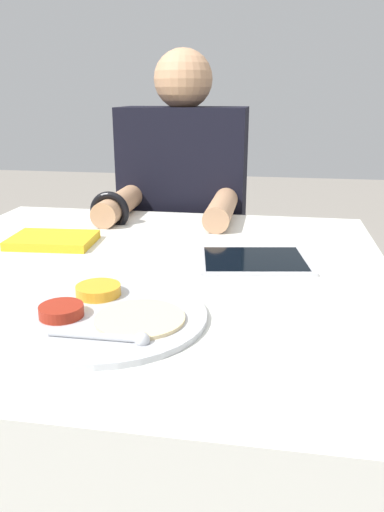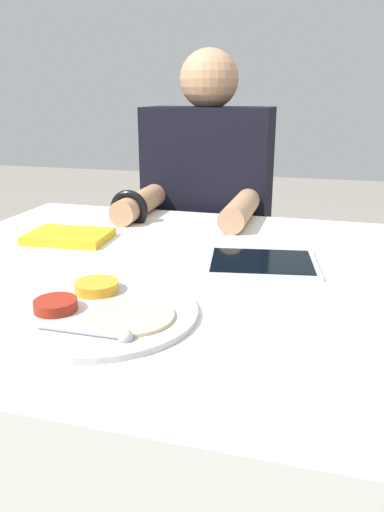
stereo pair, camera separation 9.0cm
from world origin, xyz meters
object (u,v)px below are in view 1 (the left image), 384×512
at_px(red_notebook, 53,241).
at_px(person_diner, 184,256).
at_px(tablet_device, 254,260).
at_px(thali_tray, 108,314).

height_order(red_notebook, person_diner, person_diner).
bearing_deg(tablet_device, person_diner, 114.22).
bearing_deg(person_diner, tablet_device, -65.78).
bearing_deg(red_notebook, person_diner, 66.70).
distance_m(red_notebook, tablet_device, 0.48).
height_order(thali_tray, person_diner, person_diner).
distance_m(thali_tray, person_diner, 0.91).
relative_size(thali_tray, person_diner, 0.25).
height_order(red_notebook, tablet_device, red_notebook).
xyz_separation_m(thali_tray, red_notebook, (-0.26, 0.37, 0.00)).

